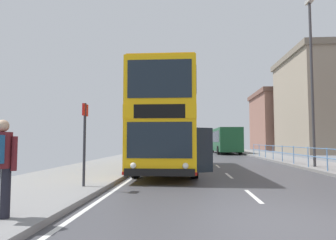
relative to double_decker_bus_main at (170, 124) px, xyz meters
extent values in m
cube|color=#434348|center=(2.65, -9.62, -2.38)|extent=(8.40, 140.00, 0.06)
cube|color=silver|center=(2.65, -7.02, -2.35)|extent=(0.12, 2.00, 0.00)
cube|color=silver|center=(2.65, -2.22, -2.35)|extent=(0.12, 2.00, 0.00)
cube|color=silver|center=(2.65, 2.58, -2.35)|extent=(0.12, 2.00, 0.00)
cube|color=silver|center=(2.65, 7.38, -2.35)|extent=(0.12, 2.00, 0.00)
cube|color=silver|center=(2.65, 12.18, -2.35)|extent=(0.12, 2.00, 0.00)
cube|color=silver|center=(2.65, 16.98, -2.35)|extent=(0.12, 2.00, 0.00)
cube|color=silver|center=(2.65, 21.78, -2.35)|extent=(0.12, 2.00, 0.00)
cube|color=silver|center=(2.65, 26.58, -2.35)|extent=(0.12, 2.00, 0.00)
cube|color=silver|center=(2.65, 31.38, -2.35)|extent=(0.12, 2.00, 0.00)
cube|color=silver|center=(2.65, 36.18, -2.35)|extent=(0.12, 2.00, 0.00)
cube|color=silver|center=(2.65, 40.98, -2.35)|extent=(0.12, 2.00, 0.00)
cube|color=silver|center=(-1.30, -9.62, -2.35)|extent=(0.12, 133.00, 0.00)
cube|color=gray|center=(-1.65, -9.62, -2.28)|extent=(0.20, 140.00, 0.14)
cube|color=#F4B20F|center=(0.00, 0.02, -1.07)|extent=(2.52, 10.92, 1.87)
cube|color=#F4B20F|center=(0.00, 0.02, 0.11)|extent=(2.54, 10.97, 0.49)
cube|color=#F4B20F|center=(0.00, 0.02, 1.21)|extent=(2.52, 10.92, 1.71)
cube|color=#D0970D|center=(0.00, 0.02, 2.10)|extent=(2.45, 10.59, 0.08)
cube|color=#19232D|center=(-0.04, -5.45, -0.84)|extent=(2.16, 0.04, 1.20)
cube|color=black|center=(-0.04, -5.45, 0.11)|extent=(1.72, 0.04, 0.47)
cube|color=#19232D|center=(-0.04, -5.45, 1.21)|extent=(2.16, 0.04, 1.30)
cube|color=black|center=(-0.04, -5.45, -1.90)|extent=(2.33, 0.09, 0.24)
cube|color=#B2140F|center=(0.00, 0.02, -1.94)|extent=(2.55, 10.97, 0.10)
cube|color=#19232D|center=(1.24, 0.28, -0.80)|extent=(0.07, 8.50, 0.97)
cube|color=#19232D|center=(1.24, 0.01, 1.29)|extent=(0.08, 9.81, 1.02)
cube|color=#19232D|center=(-1.24, 0.30, -0.80)|extent=(0.07, 8.50, 0.97)
cube|color=#19232D|center=(-1.24, 0.02, 1.29)|extent=(0.08, 9.81, 1.02)
sphere|color=white|center=(0.82, -5.47, -1.68)|extent=(0.20, 0.20, 0.20)
sphere|color=white|center=(-0.90, -5.46, -1.68)|extent=(0.20, 0.20, 0.20)
cube|color=#19232D|center=(1.48, -4.39, -1.20)|extent=(0.68, 0.49, 1.61)
cube|color=black|center=(1.14, -4.09, -1.20)|extent=(0.11, 0.90, 1.61)
cylinder|color=black|center=(1.16, -3.24, -1.83)|extent=(0.31, 1.04, 1.04)
cylinder|color=black|center=(-1.20, -3.23, -1.83)|extent=(0.31, 1.04, 1.04)
cylinder|color=black|center=(1.20, 3.56, -1.83)|extent=(0.31, 1.04, 1.04)
cylinder|color=black|center=(-1.16, 3.57, -1.83)|extent=(0.31, 1.04, 1.04)
cube|color=#19512D|center=(5.30, 20.80, -0.73)|extent=(2.68, 9.80, 2.59)
cube|color=#19232D|center=(4.08, 20.77, -0.37)|extent=(0.24, 8.27, 1.24)
cube|color=#19232D|center=(6.52, 20.83, -0.37)|extent=(0.24, 8.27, 1.24)
cube|color=#19232D|center=(5.17, 25.68, -0.47)|extent=(2.08, 0.09, 1.56)
cylinder|color=black|center=(4.06, 23.64, -1.87)|extent=(0.31, 0.97, 0.96)
cylinder|color=black|center=(6.38, 23.70, -1.87)|extent=(0.31, 0.97, 0.96)
cylinder|color=black|center=(4.22, 17.70, -1.87)|extent=(0.31, 0.97, 0.96)
cylinder|color=black|center=(6.54, 17.76, -1.87)|extent=(0.31, 0.97, 0.96)
cylinder|color=#598CC6|center=(7.10, -1.43, -1.69)|extent=(0.05, 0.05, 1.04)
cylinder|color=#598CC6|center=(7.10, 0.71, -1.69)|extent=(0.05, 0.05, 1.04)
cylinder|color=#598CC6|center=(7.10, 2.85, -1.69)|extent=(0.05, 0.05, 1.04)
cylinder|color=#598CC6|center=(7.10, 4.99, -1.69)|extent=(0.05, 0.05, 1.04)
cylinder|color=#598CC6|center=(7.10, 7.13, -1.69)|extent=(0.05, 0.05, 1.04)
cylinder|color=#598CC6|center=(7.10, 9.27, -1.69)|extent=(0.05, 0.05, 1.04)
cylinder|color=#598CC6|center=(7.10, 11.41, -1.69)|extent=(0.05, 0.05, 1.04)
cylinder|color=#598CC6|center=(7.10, 13.55, -1.69)|extent=(0.05, 0.05, 1.04)
cylinder|color=#598CC6|center=(7.10, 1.78, -1.22)|extent=(0.04, 23.54, 0.04)
cylinder|color=#598CC6|center=(7.10, 1.78, -1.64)|extent=(0.04, 23.54, 0.04)
cylinder|color=black|center=(-2.28, -10.25, -1.76)|extent=(0.17, 0.17, 0.90)
cylinder|color=maroon|center=(-2.37, -10.25, -1.03)|extent=(0.37, 0.37, 0.63)
cylinder|color=maroon|center=(-2.15, -10.24, -1.09)|extent=(0.11, 0.11, 0.60)
sphere|color=tan|center=(-2.37, -10.25, -0.60)|extent=(0.24, 0.24, 0.22)
cylinder|color=#2D2D33|center=(-2.18, -6.53, -0.97)|extent=(0.08, 0.08, 2.47)
cube|color=red|center=(-2.18, -6.51, 0.06)|extent=(0.04, 0.44, 0.36)
cylinder|color=#38383D|center=(7.54, 1.02, 2.19)|extent=(0.14, 0.14, 8.80)
cube|color=#B2B2AD|center=(7.54, 1.02, 6.71)|extent=(0.28, 0.60, 0.20)
cube|color=#936656|center=(19.18, 35.98, 2.10)|extent=(13.49, 11.41, 8.90)
cube|color=brown|center=(19.18, 35.98, 6.90)|extent=(14.03, 11.87, 0.70)
camera|label=1|loc=(0.90, -15.39, -0.87)|focal=32.35mm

